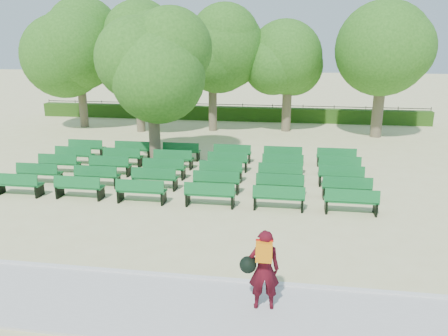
# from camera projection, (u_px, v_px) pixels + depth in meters

# --- Properties ---
(ground) EXTENTS (120.00, 120.00, 0.00)m
(ground) POSITION_uv_depth(u_px,v_px,m) (173.00, 187.00, 16.07)
(ground) COLOR #CEC788
(paving) EXTENTS (30.00, 2.20, 0.06)m
(paving) POSITION_uv_depth(u_px,v_px,m) (80.00, 299.00, 9.04)
(paving) COLOR #B8B7B3
(paving) RESTS_ON ground
(curb) EXTENTS (30.00, 0.12, 0.10)m
(curb) POSITION_uv_depth(u_px,v_px,m) (103.00, 271.00, 10.13)
(curb) COLOR silver
(curb) RESTS_ON ground
(hedge) EXTENTS (26.00, 0.70, 0.90)m
(hedge) POSITION_uv_depth(u_px,v_px,m) (227.00, 114.00, 29.22)
(hedge) COLOR #264B13
(hedge) RESTS_ON ground
(fence) EXTENTS (26.00, 0.10, 1.02)m
(fence) POSITION_uv_depth(u_px,v_px,m) (228.00, 119.00, 29.73)
(fence) COLOR black
(fence) RESTS_ON ground
(tree_line) EXTENTS (21.80, 6.80, 7.04)m
(tree_line) POSITION_uv_depth(u_px,v_px,m) (217.00, 132.00, 25.55)
(tree_line) COLOR #306A1C
(tree_line) RESTS_ON ground
(bench_array) EXTENTS (1.67, 0.62, 1.03)m
(bench_array) POSITION_uv_depth(u_px,v_px,m) (194.00, 177.00, 16.93)
(bench_array) COLOR #116128
(bench_array) RESTS_ON ground
(tree_among) EXTENTS (4.17, 4.17, 6.10)m
(tree_among) POSITION_uv_depth(u_px,v_px,m) (151.00, 65.00, 17.94)
(tree_among) COLOR brown
(tree_among) RESTS_ON ground
(person) EXTENTS (0.81, 0.51, 1.67)m
(person) POSITION_uv_depth(u_px,v_px,m) (263.00, 269.00, 8.49)
(person) COLOR #410913
(person) RESTS_ON ground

